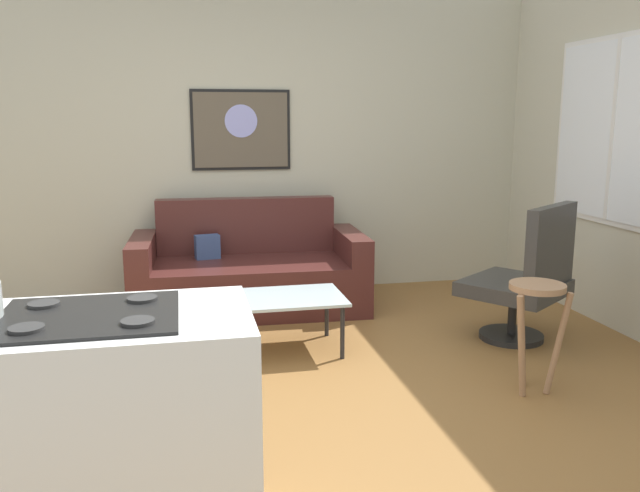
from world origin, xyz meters
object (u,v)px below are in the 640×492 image
at_px(coffee_table, 266,302).
at_px(armchair, 527,278).
at_px(bar_stool, 536,309).
at_px(couch, 249,274).
at_px(wall_painting, 241,130).

height_order(coffee_table, armchair, armchair).
distance_m(coffee_table, bar_stool, 1.72).
height_order(coffee_table, bar_stool, bar_stool).
relative_size(coffee_table, armchair, 1.05).
bearing_deg(couch, bar_stool, -55.29).
height_order(bar_stool, wall_painting, wall_painting).
height_order(armchair, bar_stool, armchair).
distance_m(coffee_table, armchair, 1.82).
bearing_deg(armchair, coffee_table, 174.32).
xyz_separation_m(couch, wall_painting, (0.01, 0.51, 1.17)).
xyz_separation_m(armchair, wall_painting, (-1.81, 1.75, 1.00)).
xyz_separation_m(couch, bar_stool, (1.42, -2.05, 0.21)).
distance_m(coffee_table, wall_painting, 1.92).
height_order(couch, coffee_table, couch).
xyz_separation_m(coffee_table, bar_stool, (1.41, -0.98, 0.14)).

